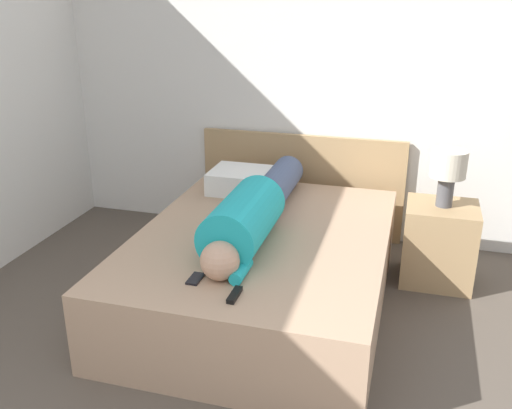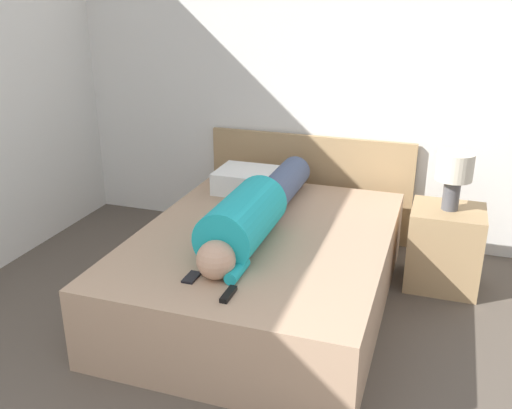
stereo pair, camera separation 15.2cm
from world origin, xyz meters
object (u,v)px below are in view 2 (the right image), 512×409
nightstand (444,248)px  tv_remote (228,294)px  table_lamp (454,172)px  pillow_near_headboard (253,181)px  person_lying (255,211)px  bed (264,268)px  cell_phone (192,277)px

nightstand → tv_remote: bearing=-125.7°
nightstand → table_lamp: (0.00, 0.00, 0.54)m
table_lamp → tv_remote: table_lamp is taller
table_lamp → pillow_near_headboard: bearing=176.0°
nightstand → pillow_near_headboard: size_ratio=1.03×
person_lying → bed: bearing=-2.0°
nightstand → table_lamp: bearing=0.0°
bed → table_lamp: bearing=29.7°
nightstand → tv_remote: 1.75m
bed → nightstand: size_ratio=3.65×
pillow_near_headboard → cell_phone: 1.41m
pillow_near_headboard → cell_phone: pillow_near_headboard is taller
nightstand → pillow_near_headboard: pillow_near_headboard is taller
pillow_near_headboard → cell_phone: (0.14, -1.40, -0.08)m
bed → person_lying: size_ratio=1.20×
person_lying → cell_phone: (-0.12, -0.68, -0.14)m
pillow_near_headboard → cell_phone: bearing=-84.4°
person_lying → tv_remote: person_lying is taller
table_lamp → person_lying: size_ratio=0.22×
person_lying → cell_phone: 0.71m
bed → person_lying: bearing=178.0°
table_lamp → person_lying: table_lamp is taller
pillow_near_headboard → tv_remote: pillow_near_headboard is taller
pillow_near_headboard → bed: bearing=-66.1°
pillow_near_headboard → tv_remote: size_ratio=3.61×
cell_phone → bed: bearing=75.1°
nightstand → table_lamp: table_lamp is taller
nightstand → table_lamp: size_ratio=1.45×
table_lamp → cell_phone: 1.85m
nightstand → cell_phone: nightstand is taller
nightstand → tv_remote: (-1.02, -1.41, 0.22)m
nightstand → person_lying: (-1.15, -0.62, 0.36)m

